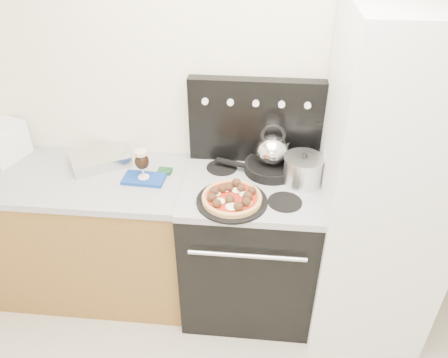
# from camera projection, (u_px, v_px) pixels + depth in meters

# --- Properties ---
(room_shell) EXTENTS (3.52, 3.01, 2.52)m
(room_shell) POSITION_uv_depth(u_px,v_px,m) (220.00, 249.00, 1.50)
(room_shell) COLOR #B4AB9C
(room_shell) RESTS_ON ground
(base_cabinet) EXTENTS (1.45, 0.60, 0.86)m
(base_cabinet) POSITION_uv_depth(u_px,v_px,m) (76.00, 235.00, 2.79)
(base_cabinet) COLOR brown
(base_cabinet) RESTS_ON ground
(countertop) EXTENTS (1.48, 0.63, 0.04)m
(countertop) POSITION_uv_depth(u_px,v_px,m) (62.00, 177.00, 2.54)
(countertop) COLOR #ACABB0
(countertop) RESTS_ON base_cabinet
(stove_body) EXTENTS (0.76, 0.65, 0.88)m
(stove_body) POSITION_uv_depth(u_px,v_px,m) (249.00, 248.00, 2.67)
(stove_body) COLOR black
(stove_body) RESTS_ON ground
(cooktop) EXTENTS (0.76, 0.65, 0.04)m
(cooktop) POSITION_uv_depth(u_px,v_px,m) (251.00, 187.00, 2.42)
(cooktop) COLOR #ADADB2
(cooktop) RESTS_ON stove_body
(backguard) EXTENTS (0.76, 0.08, 0.50)m
(backguard) POSITION_uv_depth(u_px,v_px,m) (255.00, 121.00, 2.49)
(backguard) COLOR black
(backguard) RESTS_ON cooktop
(fridge) EXTENTS (0.64, 0.68, 1.90)m
(fridge) POSITION_uv_depth(u_px,v_px,m) (383.00, 189.00, 2.31)
(fridge) COLOR silver
(fridge) RESTS_ON ground
(foil_sheet) EXTENTS (0.41, 0.38, 0.07)m
(foil_sheet) POSITION_uv_depth(u_px,v_px,m) (100.00, 159.00, 2.60)
(foil_sheet) COLOR white
(foil_sheet) RESTS_ON countertop
(oven_mitt) EXTENTS (0.24, 0.15, 0.02)m
(oven_mitt) POSITION_uv_depth(u_px,v_px,m) (144.00, 179.00, 2.47)
(oven_mitt) COLOR navy
(oven_mitt) RESTS_ON countertop
(beer_glass) EXTENTS (0.09, 0.09, 0.17)m
(beer_glass) POSITION_uv_depth(u_px,v_px,m) (142.00, 164.00, 2.41)
(beer_glass) COLOR black
(beer_glass) RESTS_ON oven_mitt
(pizza_pan) EXTENTS (0.40, 0.40, 0.01)m
(pizza_pan) POSITION_uv_depth(u_px,v_px,m) (232.00, 201.00, 2.27)
(pizza_pan) COLOR black
(pizza_pan) RESTS_ON cooktop
(pizza) EXTENTS (0.37, 0.37, 0.04)m
(pizza) POSITION_uv_depth(u_px,v_px,m) (232.00, 197.00, 2.25)
(pizza) COLOR #CE8A43
(pizza) RESTS_ON pizza_pan
(skillet) EXTENTS (0.38, 0.38, 0.05)m
(skillet) POSITION_uv_depth(u_px,v_px,m) (271.00, 167.00, 2.50)
(skillet) COLOR #262323
(skillet) RESTS_ON cooktop
(tea_kettle) EXTENTS (0.21, 0.21, 0.20)m
(tea_kettle) POSITION_uv_depth(u_px,v_px,m) (272.00, 147.00, 2.43)
(tea_kettle) COLOR silver
(tea_kettle) RESTS_ON skillet
(stock_pot) EXTENTS (0.24, 0.24, 0.15)m
(stock_pot) POSITION_uv_depth(u_px,v_px,m) (303.00, 171.00, 2.38)
(stock_pot) COLOR silver
(stock_pot) RESTS_ON cooktop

